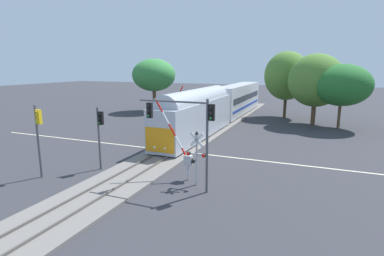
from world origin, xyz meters
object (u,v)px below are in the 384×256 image
Objects in this scene: crossing_gate_near at (185,154)px; crossing_signal_mast at (196,153)px; commuter_train at (220,104)px; traffic_signal_near_left at (38,130)px; crossing_gate_far at (167,118)px; traffic_signal_median at (100,128)px; oak_far_right at (316,80)px; pine_left_background at (154,75)px; elm_centre_background at (287,76)px; traffic_signal_near_right at (187,121)px; maple_right_background at (342,85)px.

crossing_gate_near is 1.52× the size of crossing_signal_mast.
commuter_train reaches higher than traffic_signal_near_left.
commuter_train is 25.41m from traffic_signal_near_left.
traffic_signal_near_left is at bearing -96.06° from crossing_gate_far.
traffic_signal_median is 30.18m from oak_far_right.
crossing_signal_mast is at bearing -104.53° from oak_far_right.
elm_centre_background is at bearing 5.09° from pine_left_background.
pine_left_background is at bearing 122.50° from traffic_signal_near_right.
traffic_signal_near_right is 0.72× the size of maple_right_background.
elm_centre_background is (13.37, 34.26, 2.94)m from traffic_signal_near_left.
commuter_train is 3.73× the size of elm_centre_background.
traffic_signal_near_right is at bearing -78.15° from commuter_train.
traffic_signal_median is 0.53× the size of pine_left_background.
elm_centre_background is at bearing 56.83° from crossing_gate_far.
maple_right_background reaches higher than traffic_signal_median.
oak_far_right is at bearing 58.92° from traffic_signal_near_left.
elm_centre_background is (-4.25, 5.03, 0.42)m from oak_far_right.
crossing_gate_far reaches higher than crossing_signal_mast.
crossing_gate_near is 15.16m from crossing_gate_far.
crossing_gate_near is (3.94, -21.19, -0.89)m from commuter_train.
crossing_gate_far is 1.10× the size of traffic_signal_near_left.
maple_right_background is 0.89× the size of pine_left_background.
crossing_signal_mast is 2.44m from traffic_signal_near_right.
pine_left_background is at bearing 173.40° from oak_far_right.
oak_far_right is 1.17× the size of maple_right_background.
traffic_signal_near_left is (-1.75, -16.48, 1.60)m from crossing_gate_far.
crossing_gate_near is 1.16× the size of traffic_signal_median.
crossing_signal_mast is at bearing -111.83° from maple_right_background.
traffic_signal_near_right is at bearing -95.07° from elm_centre_background.
traffic_signal_median is 0.59× the size of maple_right_background.
traffic_signal_median is at bearing 178.69° from crossing_signal_mast.
commuter_train is 4.12× the size of pine_left_background.
commuter_train is 6.73× the size of crossing_gate_near.
pine_left_background is at bearing 105.27° from traffic_signal_near_left.
commuter_train reaches higher than traffic_signal_median.
maple_right_background is at bearing 53.18° from traffic_signal_near_left.
pine_left_background is (-19.60, 29.39, 4.11)m from crossing_signal_mast.
traffic_signal_median is at bearing -119.51° from oak_far_right.
crossing_gate_far is 20.76m from oak_far_right.
elm_centre_background is (10.55, 31.19, 3.20)m from traffic_signal_median.
crossing_gate_near is at bearing -79.47° from commuter_train.
oak_far_right reaches higher than traffic_signal_median.
pine_left_background is (-19.31, 30.32, 1.87)m from traffic_signal_near_right.
crossing_gate_near is 31.27m from elm_centre_background.
crossing_gate_far reaches higher than commuter_train.
crossing_gate_far is 19.53m from pine_left_background.
traffic_signal_near_left is (-9.66, -3.55, 1.61)m from crossing_gate_near.
crossing_gate_far is 0.60× the size of oak_far_right.
crossing_gate_near is 0.59× the size of oak_far_right.
oak_far_right is at bearing 75.38° from traffic_signal_near_right.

